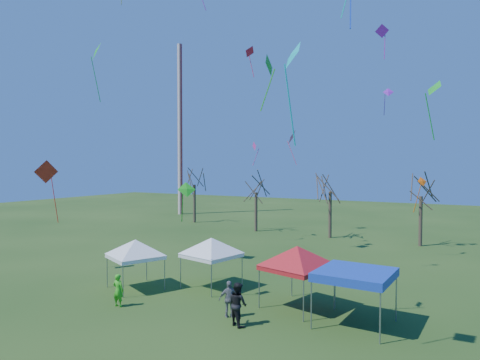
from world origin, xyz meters
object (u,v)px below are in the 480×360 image
at_px(tree_0, 194,171).
at_px(person_green, 118,290).
at_px(tent_red, 297,250).
at_px(person_dark, 238,304).
at_px(person_grey, 230,299).
at_px(tree_2, 330,175).
at_px(tree_3, 421,178).
at_px(radio_mast, 180,130).
at_px(tree_1, 256,179).
at_px(tent_white_mid, 211,241).
at_px(tent_white_west, 135,243).
at_px(tent_blue, 355,275).

relative_size(tree_0, person_green, 5.02).
distance_m(tent_red, person_dark, 4.32).
bearing_deg(person_grey, tree_2, -120.60).
bearing_deg(person_grey, tree_3, -140.43).
relative_size(radio_mast, person_dark, 12.76).
relative_size(tree_1, person_grey, 4.34).
bearing_deg(tree_3, tent_white_mid, -115.11).
bearing_deg(person_grey, tent_red, -166.19).
bearing_deg(person_green, tent_white_west, -69.15).
relative_size(person_grey, person_green, 1.04).
relative_size(radio_mast, tree_2, 3.06).
height_order(tree_0, person_grey, tree_0).
bearing_deg(person_green, tent_red, -158.37).
distance_m(tree_2, tree_3, 8.41).
xyz_separation_m(tree_1, tent_blue, (16.28, -22.56, -3.48)).
bearing_deg(tree_1, tree_2, -1.85).
distance_m(tree_1, person_dark, 28.10).
xyz_separation_m(tree_2, tent_blue, (7.89, -22.29, -3.98)).
bearing_deg(person_grey, tree_1, -102.39).
xyz_separation_m(tent_white_west, tent_blue, (12.72, 0.40, -0.40)).
relative_size(radio_mast, tent_red, 6.24).
height_order(tree_3, tent_white_mid, tree_3).
bearing_deg(tree_0, person_green, -62.16).
distance_m(tree_0, person_dark, 35.75).
xyz_separation_m(tree_2, person_dark, (3.24, -24.85, -5.31)).
xyz_separation_m(tent_white_west, tent_white_mid, (3.83, 2.29, 0.07)).
height_order(tent_white_west, tent_blue, tent_white_west).
relative_size(radio_mast, tent_white_mid, 6.57).
bearing_deg(tree_1, radio_mast, 151.52).
distance_m(tree_3, tent_white_west, 26.20).
bearing_deg(person_dark, tent_white_mid, -21.29).
height_order(radio_mast, tent_blue, radio_mast).
bearing_deg(person_grey, tree_0, -88.67).
height_order(tent_white_west, tent_white_mid, tent_white_mid).
bearing_deg(person_grey, radio_mast, -86.53).
distance_m(radio_mast, person_dark, 46.42).
relative_size(tent_white_west, tent_white_mid, 0.94).
height_order(tent_white_mid, tent_red, tent_red).
bearing_deg(person_dark, tree_1, -40.11).
xyz_separation_m(tent_white_west, person_grey, (7.21, -1.42, -1.83)).
height_order(tent_white_west, tent_red, tent_red).
bearing_deg(tree_1, tent_blue, -54.18).
relative_size(tree_3, tent_red, 1.97).
bearing_deg(person_green, tree_0, -67.98).
bearing_deg(radio_mast, tent_blue, -43.59).
bearing_deg(tree_2, tree_1, 178.15).
xyz_separation_m(tree_3, person_green, (-11.80, -25.20, -5.24)).
relative_size(tree_0, tent_blue, 2.51).
bearing_deg(tent_blue, person_grey, -161.64).
distance_m(tree_0, tree_3, 27.09).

